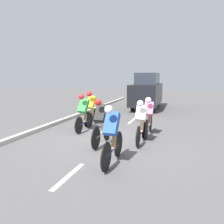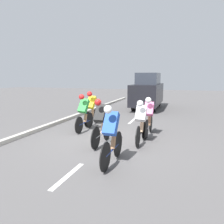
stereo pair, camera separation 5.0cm
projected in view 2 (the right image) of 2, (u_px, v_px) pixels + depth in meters
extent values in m
plane|color=#565454|center=(109.00, 140.00, 7.58)|extent=(60.00, 60.00, 0.00)
cube|color=white|center=(68.00, 176.00, 4.89)|extent=(0.12, 1.40, 0.01)
cube|color=white|center=(112.00, 138.00, 7.89)|extent=(0.12, 1.40, 0.01)
cube|color=white|center=(132.00, 121.00, 10.89)|extent=(0.12, 1.40, 0.01)
cube|color=#B7B2A8|center=(38.00, 129.00, 8.87)|extent=(0.20, 27.33, 0.14)
cylinder|color=black|center=(118.00, 144.00, 6.02)|extent=(0.03, 0.71, 0.71)
cylinder|color=black|center=(105.00, 157.00, 5.06)|extent=(0.03, 0.71, 0.71)
cylinder|color=navy|center=(112.00, 150.00, 5.54)|extent=(0.04, 1.02, 0.04)
cylinder|color=navy|center=(114.00, 140.00, 5.67)|extent=(0.04, 0.04, 0.42)
cylinder|color=#1999D8|center=(113.00, 146.00, 5.57)|extent=(0.07, 0.07, 0.16)
cylinder|color=#9E704C|center=(113.00, 142.00, 5.58)|extent=(0.12, 0.23, 0.36)
cube|color=blue|center=(111.00, 124.00, 5.33)|extent=(0.32, 0.49, 0.59)
sphere|color=white|center=(108.00, 109.00, 5.06)|extent=(0.20, 0.20, 0.20)
cylinder|color=black|center=(107.00, 130.00, 7.58)|extent=(0.03, 0.70, 0.70)
cylinder|color=black|center=(96.00, 138.00, 6.61)|extent=(0.03, 0.70, 0.70)
cylinder|color=#B7B7BC|center=(102.00, 134.00, 7.10)|extent=(0.04, 1.04, 0.04)
cylinder|color=#B7B7BC|center=(104.00, 126.00, 7.23)|extent=(0.04, 0.04, 0.42)
cylinder|color=white|center=(102.00, 131.00, 7.13)|extent=(0.07, 0.07, 0.16)
cylinder|color=beige|center=(103.00, 128.00, 7.14)|extent=(0.12, 0.23, 0.36)
cube|color=black|center=(101.00, 113.00, 6.89)|extent=(0.32, 0.48, 0.57)
sphere|color=red|center=(98.00, 102.00, 6.62)|extent=(0.21, 0.21, 0.21)
cylinder|color=black|center=(90.00, 120.00, 9.39)|extent=(0.03, 0.67, 0.67)
cylinder|color=black|center=(79.00, 125.00, 8.43)|extent=(0.03, 0.67, 0.67)
cylinder|color=navy|center=(85.00, 123.00, 8.91)|extent=(0.04, 1.02, 0.04)
cylinder|color=navy|center=(86.00, 117.00, 9.05)|extent=(0.04, 0.04, 0.42)
cylinder|color=#1999D8|center=(85.00, 120.00, 8.94)|extent=(0.07, 0.07, 0.16)
cylinder|color=#9E704C|center=(85.00, 118.00, 8.96)|extent=(0.12, 0.23, 0.36)
cube|color=green|center=(84.00, 106.00, 8.70)|extent=(0.36, 0.49, 0.60)
sphere|color=red|center=(82.00, 97.00, 8.43)|extent=(0.21, 0.21, 0.21)
cylinder|color=black|center=(96.00, 116.00, 10.45)|extent=(0.03, 0.68, 0.68)
cylinder|color=black|center=(88.00, 119.00, 9.53)|extent=(0.03, 0.68, 0.68)
cylinder|color=black|center=(92.00, 117.00, 9.99)|extent=(0.04, 0.98, 0.04)
cylinder|color=black|center=(93.00, 112.00, 10.11)|extent=(0.04, 0.04, 0.42)
cylinder|color=yellow|center=(92.00, 115.00, 10.02)|extent=(0.07, 0.07, 0.16)
cylinder|color=tan|center=(93.00, 113.00, 10.03)|extent=(0.12, 0.23, 0.36)
cube|color=yellow|center=(91.00, 102.00, 9.77)|extent=(0.37, 0.49, 0.61)
sphere|color=red|center=(90.00, 94.00, 9.50)|extent=(0.23, 0.23, 0.23)
cylinder|color=black|center=(144.00, 129.00, 7.77)|extent=(0.03, 0.68, 0.68)
cylinder|color=black|center=(138.00, 137.00, 6.80)|extent=(0.03, 0.68, 0.68)
cylinder|color=black|center=(141.00, 133.00, 7.28)|extent=(0.04, 1.03, 0.04)
cylinder|color=black|center=(142.00, 125.00, 7.42)|extent=(0.04, 0.04, 0.42)
cylinder|color=yellow|center=(141.00, 129.00, 7.31)|extent=(0.07, 0.07, 0.16)
cylinder|color=#DBAD84|center=(142.00, 127.00, 7.32)|extent=(0.12, 0.23, 0.36)
cube|color=white|center=(141.00, 113.00, 7.08)|extent=(0.33, 0.45, 0.54)
sphere|color=white|center=(140.00, 104.00, 6.81)|extent=(0.21, 0.21, 0.21)
cylinder|color=black|center=(151.00, 123.00, 8.71)|extent=(0.03, 0.70, 0.70)
cylinder|color=black|center=(147.00, 129.00, 7.74)|extent=(0.03, 0.70, 0.70)
cylinder|color=#B7B7BC|center=(149.00, 126.00, 8.22)|extent=(0.04, 1.04, 0.04)
cylinder|color=#B7B7BC|center=(150.00, 120.00, 8.36)|extent=(0.04, 0.04, 0.42)
cylinder|color=green|center=(149.00, 123.00, 8.25)|extent=(0.07, 0.07, 0.16)
cylinder|color=#9E704C|center=(149.00, 121.00, 8.27)|extent=(0.12, 0.23, 0.36)
cube|color=pink|center=(149.00, 109.00, 8.02)|extent=(0.33, 0.45, 0.53)
sphere|color=white|center=(148.00, 100.00, 7.76)|extent=(0.21, 0.21, 0.21)
cylinder|color=black|center=(155.00, 107.00, 13.50)|extent=(0.14, 0.64, 0.64)
cylinder|color=black|center=(133.00, 106.00, 13.92)|extent=(0.14, 0.64, 0.64)
cylinder|color=black|center=(159.00, 102.00, 16.11)|extent=(0.14, 0.64, 0.64)
cylinder|color=black|center=(141.00, 101.00, 16.53)|extent=(0.14, 0.64, 0.64)
cube|color=black|center=(147.00, 94.00, 14.91)|extent=(1.70, 4.48, 1.36)
cube|color=#2D333D|center=(148.00, 78.00, 14.95)|extent=(1.39, 2.46, 0.75)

